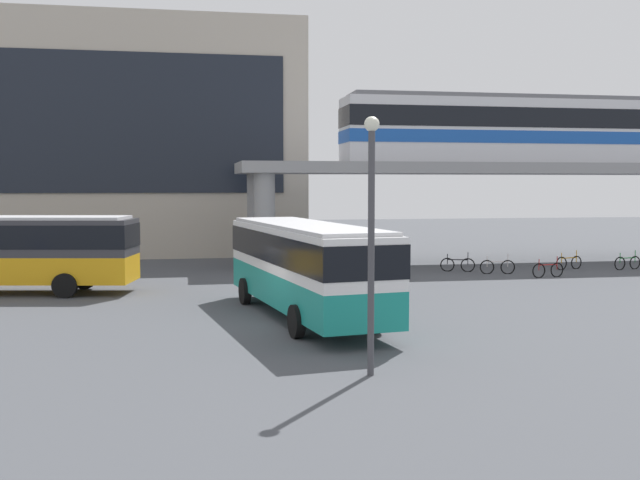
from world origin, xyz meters
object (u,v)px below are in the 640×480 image
(bicycle_green, at_px, (627,263))
(bicycle_black, at_px, (458,265))
(bus_main, at_px, (305,260))
(bicycle_blue, at_px, (382,267))
(bicycle_silver, at_px, (497,267))
(station_building, at_px, (57,140))
(bus_secondary, at_px, (0,246))
(bicycle_orange, at_px, (569,263))
(bicycle_red, at_px, (548,270))
(train, at_px, (510,129))

(bicycle_green, bearing_deg, bicycle_black, 175.35)
(bus_main, height_order, bicycle_blue, bus_main)
(bicycle_silver, xyz_separation_m, bicycle_green, (7.64, 0.59, 0.00))
(station_building, height_order, bus_secondary, station_building)
(bus_secondary, xyz_separation_m, bicycle_orange, (27.76, 3.87, -1.63))
(bicycle_green, bearing_deg, bicycle_orange, 169.04)
(bus_secondary, bearing_deg, bicycle_red, 2.14)
(station_building, xyz_separation_m, bicycle_green, (31.56, -16.26, -7.10))
(train, xyz_separation_m, bicycle_blue, (-8.61, -4.03, -7.34))
(bicycle_red, bearing_deg, station_building, 144.18)
(bicycle_orange, height_order, bicycle_blue, same)
(station_building, bearing_deg, train, -24.00)
(bus_main, relative_size, bicycle_green, 6.41)
(bus_main, height_order, bus_secondary, same)
(station_building, relative_size, bus_main, 2.82)
(bus_main, distance_m, bus_secondary, 13.99)
(bus_secondary, height_order, bicycle_orange, bus_secondary)
(bus_secondary, xyz_separation_m, bicycle_green, (30.82, 3.28, -1.63))
(bicycle_red, bearing_deg, train, 81.97)
(bicycle_orange, bearing_deg, station_building, 151.20)
(bicycle_black, bearing_deg, train, 39.21)
(train, bearing_deg, bicycle_blue, -154.94)
(bicycle_orange, relative_size, bicycle_blue, 1.05)
(bus_secondary, xyz_separation_m, bicycle_blue, (17.37, 3.62, -1.63))
(bicycle_orange, xyz_separation_m, bicycle_blue, (-10.39, -0.25, 0.00))
(bicycle_red, bearing_deg, bicycle_black, 138.32)
(bicycle_blue, bearing_deg, bicycle_green, -1.44)
(bus_secondary, xyz_separation_m, bicycle_red, (25.03, 0.93, -1.63))
(train, bearing_deg, bicycle_silver, -119.52)
(bicycle_orange, xyz_separation_m, bicycle_black, (-6.20, 0.16, 0.00))
(station_building, xyz_separation_m, bicycle_blue, (18.11, -15.92, -7.10))
(bicycle_silver, relative_size, bicycle_blue, 1.07)
(bicycle_black, bearing_deg, bicycle_silver, -39.62)
(bicycle_blue, bearing_deg, station_building, 138.68)
(bus_secondary, relative_size, bicycle_black, 6.70)
(bicycle_orange, bearing_deg, bicycle_blue, -178.60)
(bus_main, bearing_deg, bicycle_red, 33.21)
(bicycle_black, bearing_deg, bus_secondary, -169.40)
(bus_secondary, bearing_deg, bicycle_green, 6.07)
(bicycle_blue, bearing_deg, bicycle_silver, -9.07)
(bus_main, distance_m, bicycle_red, 16.18)
(bus_main, distance_m, bicycle_blue, 12.99)
(bicycle_red, relative_size, bicycle_green, 1.01)
(bicycle_red, relative_size, bicycle_black, 1.05)
(bicycle_red, distance_m, bicycle_blue, 8.12)
(train, height_order, bicycle_blue, train)
(bicycle_red, bearing_deg, bicycle_silver, 136.62)
(station_building, xyz_separation_m, train, (26.72, -11.90, 0.24))
(bicycle_black, bearing_deg, bicycle_orange, -1.49)
(bicycle_silver, xyz_separation_m, bicycle_red, (1.86, -1.76, 0.00))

